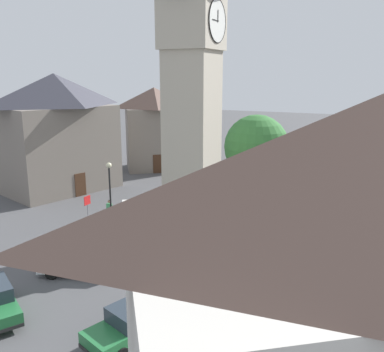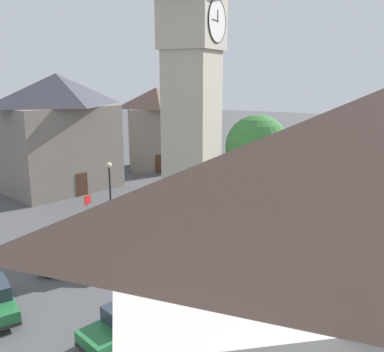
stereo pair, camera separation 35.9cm
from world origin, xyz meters
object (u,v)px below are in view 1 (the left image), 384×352
(car_red_corner, at_px, (78,260))
(tree, at_px, (256,147))
(lamp_post, at_px, (110,188))
(road_sign, at_px, (88,209))
(clock_tower, at_px, (192,38))
(car_blue_kerb, at_px, (314,212))
(car_black_far, at_px, (134,323))
(building_shop_left, at_px, (371,332))
(building_hall_far, at_px, (155,128))
(building_corner_back, at_px, (58,132))
(pedestrian, at_px, (109,209))

(car_red_corner, distance_m, tree, 16.84)
(lamp_post, height_order, road_sign, lamp_post)
(clock_tower, xyz_separation_m, tree, (-7.33, 2.10, -7.81))
(car_blue_kerb, relative_size, tree, 0.55)
(car_red_corner, relative_size, car_black_far, 1.00)
(building_shop_left, height_order, road_sign, building_shop_left)
(tree, height_order, lamp_post, tree)
(tree, distance_m, building_hall_far, 17.85)
(car_blue_kerb, height_order, lamp_post, lamp_post)
(car_black_far, relative_size, road_sign, 1.59)
(building_corner_back, bearing_deg, car_red_corner, 45.83)
(lamp_post, relative_size, road_sign, 1.83)
(car_red_corner, bearing_deg, clock_tower, 159.72)
(building_corner_back, distance_m, road_sign, 13.54)
(clock_tower, height_order, car_black_far, clock_tower)
(clock_tower, bearing_deg, building_corner_back, -106.20)
(road_sign, bearing_deg, building_hall_far, -161.02)
(tree, height_order, building_shop_left, building_shop_left)
(clock_tower, xyz_separation_m, road_sign, (3.49, -6.10, -10.99))
(car_black_far, xyz_separation_m, building_corner_back, (-16.45, -19.38, 4.76))
(clock_tower, relative_size, lamp_post, 4.30)
(tree, bearing_deg, clock_tower, -15.98)
(car_red_corner, relative_size, building_corner_back, 0.38)
(car_red_corner, relative_size, tree, 0.58)
(car_red_corner, distance_m, lamp_post, 6.05)
(car_blue_kerb, xyz_separation_m, road_sign, (9.68, -13.18, 1.14))
(car_black_far, height_order, building_hall_far, building_hall_far)
(building_shop_left, distance_m, building_corner_back, 34.73)
(building_corner_back, distance_m, lamp_post, 14.09)
(car_red_corner, height_order, building_shop_left, building_shop_left)
(car_black_far, height_order, building_corner_back, building_corner_back)
(building_shop_left, bearing_deg, pedestrian, -129.08)
(building_hall_far, bearing_deg, clock_tower, 37.93)
(car_blue_kerb, relative_size, building_hall_far, 0.46)
(road_sign, bearing_deg, car_red_corner, 33.62)
(pedestrian, relative_size, tree, 0.22)
(car_black_far, height_order, pedestrian, pedestrian)
(pedestrian, distance_m, tree, 12.41)
(car_black_far, distance_m, tree, 19.57)
(lamp_post, xyz_separation_m, road_sign, (0.55, -1.50, -1.52))
(car_red_corner, distance_m, road_sign, 5.70)
(building_corner_back, bearing_deg, lamp_post, 56.69)
(tree, bearing_deg, road_sign, -37.15)
(car_black_far, distance_m, building_hall_far, 33.01)
(lamp_post, bearing_deg, road_sign, -69.79)
(clock_tower, bearing_deg, pedestrian, -84.51)
(clock_tower, height_order, building_corner_back, clock_tower)
(building_shop_left, bearing_deg, lamp_post, -127.49)
(car_black_far, relative_size, building_corner_back, 0.38)
(pedestrian, bearing_deg, car_blue_kerb, 116.64)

